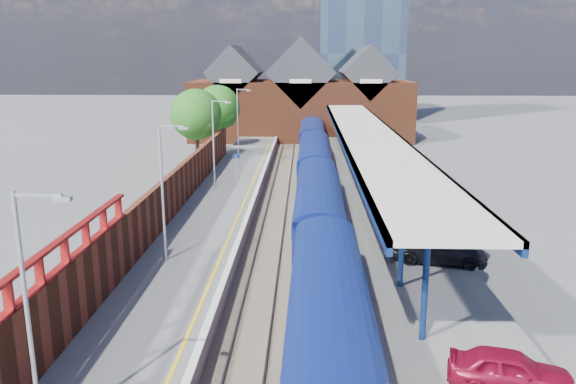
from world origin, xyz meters
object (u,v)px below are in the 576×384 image
(parked_car_blue, at_px, (447,234))
(lamp_post_b, at_px, (165,184))
(lamp_post_a, at_px, (32,305))
(parked_car_dark, at_px, (438,249))
(lamp_post_d, at_px, (239,117))
(platform_sign, at_px, (236,163))
(parked_car_silver, at_px, (436,230))
(lamp_post_c, at_px, (215,139))
(parked_car_red, at_px, (510,370))
(train, at_px, (316,176))

(parked_car_blue, bearing_deg, lamp_post_b, 89.14)
(lamp_post_a, distance_m, parked_car_dark, 20.00)
(lamp_post_d, distance_m, platform_sign, 14.25)
(parked_car_silver, xyz_separation_m, parked_car_blue, (0.41, -0.76, 0.03))
(lamp_post_d, xyz_separation_m, parked_car_silver, (14.45, -28.39, -3.37))
(lamp_post_c, bearing_deg, lamp_post_d, 90.00)
(lamp_post_d, relative_size, platform_sign, 2.80)
(parked_car_red, bearing_deg, platform_sign, 36.96)
(train, height_order, parked_car_red, train)
(lamp_post_b, height_order, parked_car_blue, lamp_post_b)
(parked_car_red, relative_size, parked_car_blue, 0.80)
(lamp_post_d, xyz_separation_m, parked_car_red, (13.44, -43.14, -3.35))
(parked_car_blue, bearing_deg, train, 16.59)
(lamp_post_b, relative_size, parked_car_dark, 1.44)
(train, xyz_separation_m, lamp_post_b, (-7.86, -15.87, 2.87))
(parked_car_blue, bearing_deg, parked_car_silver, 16.45)
(lamp_post_a, xyz_separation_m, parked_car_red, (13.44, 2.86, -3.35))
(lamp_post_a, bearing_deg, parked_car_silver, 50.62)
(platform_sign, bearing_deg, parked_car_blue, -48.30)
(lamp_post_b, xyz_separation_m, parked_car_red, (13.44, -11.14, -3.35))
(platform_sign, relative_size, parked_car_red, 0.66)
(train, distance_m, parked_car_blue, 14.79)
(parked_car_red, bearing_deg, parked_car_blue, 8.64)
(lamp_post_d, distance_m, parked_car_dark, 34.88)
(train, relative_size, parked_car_blue, 14.03)
(train, height_order, lamp_post_d, lamp_post_d)
(lamp_post_a, xyz_separation_m, lamp_post_b, (0.00, 14.00, 0.00))
(parked_car_silver, bearing_deg, lamp_post_b, 100.04)
(lamp_post_a, relative_size, platform_sign, 2.80)
(train, bearing_deg, lamp_post_c, 179.03)
(lamp_post_c, relative_size, parked_car_blue, 1.49)
(lamp_post_b, bearing_deg, lamp_post_c, 90.00)
(train, distance_m, parked_car_dark, 16.83)
(parked_car_silver, bearing_deg, lamp_post_d, 23.00)
(parked_car_silver, bearing_deg, platform_sign, 38.31)
(lamp_post_b, relative_size, lamp_post_c, 1.00)
(lamp_post_a, bearing_deg, parked_car_dark, 45.71)
(platform_sign, relative_size, parked_car_silver, 0.66)
(train, relative_size, parked_car_red, 17.52)
(lamp_post_d, height_order, parked_car_silver, lamp_post_d)
(lamp_post_a, distance_m, platform_sign, 32.11)
(lamp_post_c, bearing_deg, train, -0.97)
(platform_sign, xyz_separation_m, parked_car_dark, (12.41, -17.88, -0.99))
(parked_car_dark, bearing_deg, parked_car_silver, 0.93)
(parked_car_silver, bearing_deg, parked_car_red, 172.08)
(parked_car_red, distance_m, parked_car_blue, 14.06)
(lamp_post_a, relative_size, parked_car_blue, 1.49)
(lamp_post_a, bearing_deg, train, 75.26)
(parked_car_silver, bearing_deg, train, 24.31)
(lamp_post_c, bearing_deg, parked_car_red, -63.66)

